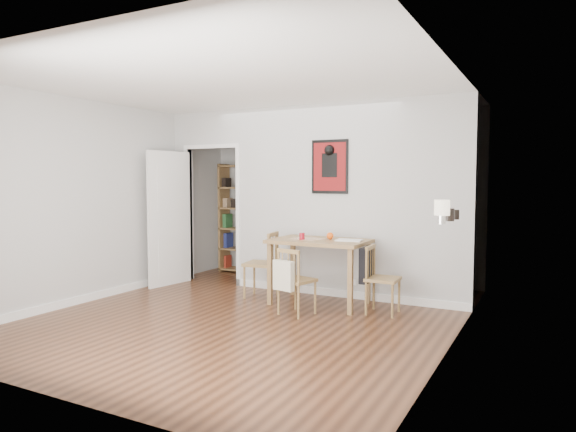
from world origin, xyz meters
The scene contains 15 objects.
ground centered at (0.00, 0.00, 0.00)m, with size 5.20×5.20×0.00m, color brown.
room_shell centered at (0.10, 1.34, 1.30)m, with size 5.20×5.20×5.20m.
dining_table centered at (0.46, 0.86, 0.72)m, with size 1.21×0.77×0.82m.
chair_left centered at (-0.39, 0.85, 0.44)m, with size 0.51×0.51×0.88m.
chair_right centered at (1.30, 0.78, 0.42)m, with size 0.47×0.41×0.80m.
chair_front centered at (0.43, 0.27, 0.40)m, with size 0.48×0.51×0.79m.
bookshelf centered at (-1.66, 2.36, 0.91)m, with size 0.78×0.31×1.85m.
fireplace centered at (2.16, 0.25, 0.62)m, with size 0.45×1.25×1.16m.
red_glass centered at (0.28, 0.74, 0.87)m, with size 0.07×0.07×0.09m, color maroon.
orange_fruit centered at (0.57, 0.95, 0.87)m, with size 0.09×0.09×0.09m, color #F4550C.
placemat centered at (0.30, 0.87, 0.83)m, with size 0.39×0.30×0.00m, color beige.
notebook centered at (0.84, 0.91, 0.83)m, with size 0.31×0.23×0.02m, color white.
mantel_lamp centered at (2.15, -0.10, 1.30)m, with size 0.14×0.14×0.23m.
ceramic_jar_a centered at (2.14, 0.30, 1.22)m, with size 0.11×0.11×0.13m, color black.
ceramic_jar_b centered at (2.16, 0.56, 1.21)m, with size 0.08×0.08×0.10m, color black.
Camera 1 is at (3.09, -5.01, 1.57)m, focal length 32.00 mm.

